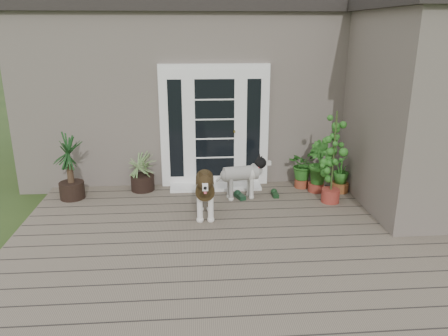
{
  "coord_description": "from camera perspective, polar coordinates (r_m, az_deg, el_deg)",
  "views": [
    {
      "loc": [
        -0.61,
        -4.86,
        2.83
      ],
      "look_at": [
        -0.1,
        1.75,
        0.7
      ],
      "focal_mm": 34.84,
      "sensor_mm": 36.0,
      "label": 1
    }
  ],
  "objects": [
    {
      "name": "clog_left",
      "position": [
        7.29,
        2.09,
        -3.64
      ],
      "size": [
        0.24,
        0.34,
        0.09
      ],
      "primitive_type": null,
      "rotation": [
        0.0,
        0.0,
        0.35
      ],
      "color": "#13301C",
      "rests_on": "deck"
    },
    {
      "name": "herb_b",
      "position": [
        7.66,
        12.07,
        -0.67
      ],
      "size": [
        0.52,
        0.52,
        0.67
      ],
      "primitive_type": "imported",
      "rotation": [
        0.0,
        0.0,
        1.76
      ],
      "color": "#23611B",
      "rests_on": "deck"
    },
    {
      "name": "herb_c",
      "position": [
        7.77,
        15.02,
        -1.24
      ],
      "size": [
        0.43,
        0.43,
        0.51
      ],
      "primitive_type": "imported",
      "rotation": [
        0.0,
        0.0,
        4.29
      ],
      "color": "#1E5317",
      "rests_on": "deck"
    },
    {
      "name": "deck",
      "position": [
        5.97,
        1.98,
        -9.82
      ],
      "size": [
        6.2,
        4.6,
        0.12
      ],
      "primitive_type": "cube",
      "color": "#6B5B4C",
      "rests_on": "ground"
    },
    {
      "name": "herb_a",
      "position": [
        7.81,
        10.2,
        -0.3
      ],
      "size": [
        0.7,
        0.7,
        0.64
      ],
      "primitive_type": "imported",
      "rotation": [
        0.0,
        0.0,
        0.91
      ],
      "color": "#275518",
      "rests_on": "deck"
    },
    {
      "name": "house_main",
      "position": [
        9.61,
        -0.74,
        10.17
      ],
      "size": [
        7.4,
        4.0,
        3.1
      ],
      "primitive_type": "cube",
      "color": "#665E54",
      "rests_on": "ground"
    },
    {
      "name": "roof_main",
      "position": [
        9.53,
        -0.78,
        20.04
      ],
      "size": [
        7.6,
        4.2,
        0.2
      ],
      "primitive_type": "cube",
      "color": "#2D2826",
      "rests_on": "house_main"
    },
    {
      "name": "spider_plant",
      "position": [
        7.68,
        -10.72,
        -0.32
      ],
      "size": [
        0.74,
        0.74,
        0.72
      ],
      "primitive_type": null,
      "rotation": [
        0.0,
        0.0,
        0.1
      ],
      "color": "#8CA264",
      "rests_on": "deck"
    },
    {
      "name": "sapling",
      "position": [
        7.11,
        14.18,
        1.5
      ],
      "size": [
        0.47,
        0.47,
        1.56
      ],
      "primitive_type": null,
      "rotation": [
        0.0,
        0.0,
        -0.02
      ],
      "color": "#1A5B1B",
      "rests_on": "deck"
    },
    {
      "name": "roof_wing",
      "position": [
        7.27,
        25.98,
        19.06
      ],
      "size": [
        1.8,
        2.6,
        0.2
      ],
      "primitive_type": "cube",
      "color": "#2D2826",
      "rests_on": "house_wing"
    },
    {
      "name": "brindle_dog",
      "position": [
        6.49,
        -2.51,
        -3.35
      ],
      "size": [
        0.4,
        0.89,
        0.74
      ],
      "primitive_type": null,
      "rotation": [
        0.0,
        0.0,
        3.12
      ],
      "color": "#3F2E16",
      "rests_on": "deck"
    },
    {
      "name": "yucca",
      "position": [
        7.55,
        -19.62,
        0.19
      ],
      "size": [
        1.01,
        1.01,
        1.11
      ],
      "primitive_type": null,
      "rotation": [
        0.0,
        0.0,
        0.39
      ],
      "color": "black",
      "rests_on": "deck"
    },
    {
      "name": "house_wing",
      "position": [
        7.37,
        24.25,
        6.25
      ],
      "size": [
        1.6,
        2.4,
        3.1
      ],
      "primitive_type": "cube",
      "color": "#665E54",
      "rests_on": "ground"
    },
    {
      "name": "door_step",
      "position": [
        7.75,
        -1.11,
        -2.46
      ],
      "size": [
        1.6,
        0.4,
        0.05
      ],
      "primitive_type": "cube",
      "color": "white",
      "rests_on": "deck"
    },
    {
      "name": "clog_right",
      "position": [
        7.43,
        6.69,
        -3.36
      ],
      "size": [
        0.13,
        0.28,
        0.08
      ],
      "primitive_type": null,
      "rotation": [
        0.0,
        0.0,
        0.01
      ],
      "color": "black",
      "rests_on": "deck"
    },
    {
      "name": "white_dog",
      "position": [
        7.2,
        2.2,
        -1.59
      ],
      "size": [
        0.81,
        0.45,
        0.64
      ],
      "primitive_type": null,
      "rotation": [
        0.0,
        0.0,
        -1.41
      ],
      "color": "beige",
      "rests_on": "deck"
    },
    {
      "name": "door_unit",
      "position": [
        7.65,
        -1.24,
        5.47
      ],
      "size": [
        1.9,
        0.14,
        2.15
      ],
      "primitive_type": "cube",
      "color": "white",
      "rests_on": "deck"
    }
  ]
}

